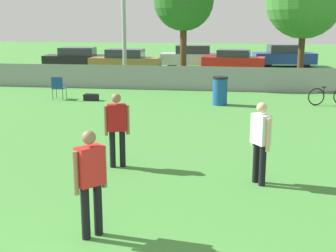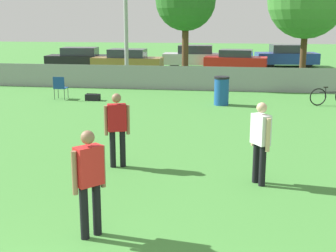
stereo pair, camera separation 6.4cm
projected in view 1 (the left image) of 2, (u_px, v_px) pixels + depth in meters
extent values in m
cube|color=gray|center=(193.00, 78.00, 21.34)|extent=(26.07, 0.03, 1.10)
cylinder|color=#9E9EA3|center=(123.00, 3.00, 22.79)|extent=(0.20, 0.20, 7.94)
cylinder|color=#4C331E|center=(183.00, 55.00, 22.87)|extent=(0.32, 0.32, 2.98)
sphere|color=#286023|center=(184.00, 0.00, 22.29)|extent=(2.88, 2.88, 2.88)
cylinder|color=#4C331E|center=(301.00, 56.00, 23.75)|extent=(0.32, 0.32, 2.69)
cylinder|color=black|center=(256.00, 162.00, 9.34)|extent=(0.13, 0.13, 0.82)
cylinder|color=black|center=(263.00, 166.00, 9.14)|extent=(0.13, 0.13, 0.82)
cube|color=silver|center=(261.00, 129.00, 9.08)|extent=(0.40, 0.45, 0.59)
sphere|color=#D8AD8C|center=(262.00, 108.00, 8.99)|extent=(0.20, 0.20, 0.20)
cylinder|color=#D8AD8C|center=(254.00, 130.00, 9.31)|extent=(0.08, 0.08, 0.65)
cylinder|color=#D8AD8C|center=(268.00, 135.00, 8.88)|extent=(0.08, 0.08, 0.65)
cylinder|color=black|center=(113.00, 149.00, 10.29)|extent=(0.13, 0.13, 0.82)
cylinder|color=black|center=(122.00, 149.00, 10.33)|extent=(0.13, 0.13, 0.82)
cube|color=#B21419|center=(117.00, 118.00, 10.15)|extent=(0.45, 0.34, 0.59)
sphere|color=#8C664C|center=(116.00, 98.00, 10.05)|extent=(0.20, 0.20, 0.20)
cylinder|color=#8C664C|center=(106.00, 121.00, 10.12)|extent=(0.08, 0.08, 0.65)
cylinder|color=#8C664C|center=(128.00, 120.00, 10.21)|extent=(0.08, 0.08, 0.65)
cylinder|color=black|center=(85.00, 213.00, 6.91)|extent=(0.13, 0.13, 0.82)
cylinder|color=black|center=(98.00, 209.00, 7.05)|extent=(0.13, 0.13, 0.82)
cube|color=red|center=(90.00, 166.00, 6.82)|extent=(0.43, 0.45, 0.59)
sphere|color=#8C664C|center=(89.00, 138.00, 6.73)|extent=(0.20, 0.20, 0.20)
cylinder|color=#8C664C|center=(76.00, 173.00, 6.68)|extent=(0.08, 0.08, 0.65)
cylinder|color=#8C664C|center=(104.00, 166.00, 6.99)|extent=(0.08, 0.08, 0.65)
cylinder|color=white|center=(88.00, 162.00, 10.71)|extent=(0.27, 0.27, 0.03)
torus|color=white|center=(88.00, 162.00, 10.71)|extent=(0.27, 0.27, 0.03)
cylinder|color=#333338|center=(66.00, 93.00, 19.24)|extent=(0.02, 0.02, 0.44)
cylinder|color=#333338|center=(56.00, 93.00, 19.29)|extent=(0.02, 0.02, 0.44)
cylinder|color=#333338|center=(63.00, 95.00, 18.83)|extent=(0.02, 0.02, 0.44)
cylinder|color=#333338|center=(53.00, 94.00, 18.88)|extent=(0.02, 0.02, 0.44)
cube|color=navy|center=(59.00, 88.00, 19.01)|extent=(0.48, 0.48, 0.03)
cube|color=navy|center=(57.00, 83.00, 18.74)|extent=(0.47, 0.03, 0.46)
torus|color=black|center=(316.00, 97.00, 17.68)|extent=(0.65, 0.24, 0.66)
cylinder|color=black|center=(329.00, 92.00, 17.72)|extent=(0.91, 0.32, 0.04)
cylinder|color=black|center=(324.00, 92.00, 17.68)|extent=(0.03, 0.03, 0.34)
cube|color=black|center=(324.00, 87.00, 17.64)|extent=(0.17, 0.11, 0.04)
cylinder|color=#194C99|center=(220.00, 92.00, 17.75)|extent=(0.55, 0.55, 1.00)
cylinder|color=black|center=(220.00, 78.00, 17.63)|extent=(0.58, 0.58, 0.08)
cube|color=black|center=(91.00, 97.00, 18.77)|extent=(0.57, 0.31, 0.25)
cube|color=black|center=(91.00, 94.00, 18.74)|extent=(0.48, 0.04, 0.02)
cylinder|color=black|center=(100.00, 63.00, 31.39)|extent=(0.65, 0.24, 0.63)
cylinder|color=black|center=(96.00, 65.00, 29.92)|extent=(0.65, 0.24, 0.63)
cylinder|color=black|center=(61.00, 63.00, 31.53)|extent=(0.65, 0.24, 0.63)
cylinder|color=black|center=(55.00, 65.00, 30.06)|extent=(0.65, 0.24, 0.63)
cube|color=black|center=(78.00, 60.00, 30.68)|extent=(4.44, 2.12, 0.67)
cube|color=#2D333D|center=(77.00, 51.00, 30.54)|extent=(2.37, 1.72, 0.50)
cylinder|color=black|center=(149.00, 66.00, 29.60)|extent=(0.61, 0.18, 0.61)
cylinder|color=black|center=(144.00, 68.00, 28.17)|extent=(0.61, 0.18, 0.61)
cylinder|color=black|center=(108.00, 65.00, 29.97)|extent=(0.61, 0.18, 0.61)
cylinder|color=black|center=(101.00, 67.00, 28.54)|extent=(0.61, 0.18, 0.61)
cube|color=olive|center=(125.00, 63.00, 29.02)|extent=(4.30, 1.73, 0.68)
cube|color=#2D333D|center=(125.00, 53.00, 28.88)|extent=(2.24, 1.51, 0.51)
cylinder|color=black|center=(213.00, 61.00, 32.14)|extent=(0.67, 0.21, 0.66)
cylinder|color=black|center=(213.00, 64.00, 30.67)|extent=(0.67, 0.21, 0.66)
cylinder|color=black|center=(175.00, 61.00, 32.42)|extent=(0.67, 0.21, 0.66)
cylinder|color=black|center=(172.00, 63.00, 30.96)|extent=(0.67, 0.21, 0.66)
cube|color=#B7B7BC|center=(193.00, 59.00, 31.49)|extent=(4.37, 1.90, 0.72)
cube|color=#2D333D|center=(193.00, 49.00, 31.35)|extent=(2.30, 1.61, 0.54)
cylinder|color=black|center=(253.00, 64.00, 30.63)|extent=(0.63, 0.23, 0.61)
cylinder|color=black|center=(252.00, 66.00, 29.25)|extent=(0.63, 0.23, 0.61)
cylinder|color=black|center=(216.00, 63.00, 31.18)|extent=(0.63, 0.23, 0.61)
cylinder|color=black|center=(213.00, 65.00, 29.80)|extent=(0.63, 0.23, 0.61)
cube|color=red|center=(234.00, 61.00, 30.17)|extent=(4.07, 2.00, 0.61)
cube|color=#2D333D|center=(234.00, 53.00, 30.05)|extent=(2.16, 1.64, 0.46)
cylinder|color=black|center=(299.00, 61.00, 32.79)|extent=(0.68, 0.27, 0.66)
cylinder|color=black|center=(306.00, 63.00, 31.22)|extent=(0.68, 0.27, 0.66)
cylinder|color=black|center=(263.00, 61.00, 32.83)|extent=(0.68, 0.27, 0.66)
cylinder|color=black|center=(267.00, 63.00, 31.27)|extent=(0.68, 0.27, 0.66)
cube|color=navy|center=(284.00, 58.00, 31.97)|extent=(4.30, 2.35, 0.73)
cube|color=#2D333D|center=(284.00, 49.00, 31.83)|extent=(2.33, 1.88, 0.55)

